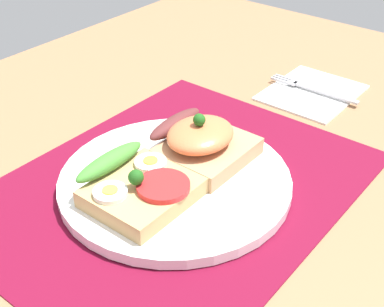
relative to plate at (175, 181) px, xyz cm
name	(u,v)px	position (x,y,z in cm)	size (l,w,h in cm)	color
ground_plane	(175,199)	(0.00, 0.00, -2.51)	(120.00, 90.00, 3.20)	#986B48
placemat	(175,187)	(0.00, 0.00, -0.76)	(42.70, 33.32, 0.30)	maroon
plate	(175,181)	(0.00, 0.00, 0.00)	(25.57, 25.57, 1.21)	white
sandwich_egg_tomato	(141,187)	(-5.02, 0.32, 2.01)	(10.49, 10.67, 4.10)	tan
sandwich_salmon	(202,142)	(4.83, 0.01, 2.75)	(10.15, 10.23, 5.97)	tan
napkin	(312,92)	(29.89, -1.00, -0.61)	(14.29, 11.66, 0.60)	white
fork	(311,88)	(29.95, -0.73, -0.15)	(1.62, 13.74, 0.32)	#B7B7BC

